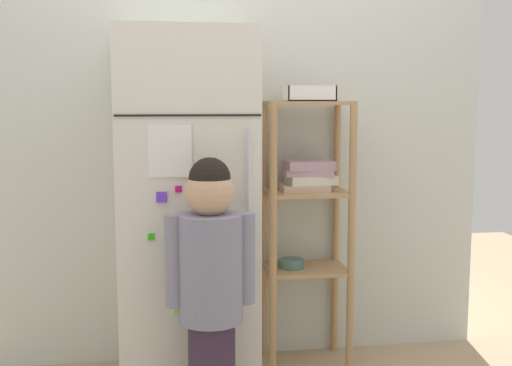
% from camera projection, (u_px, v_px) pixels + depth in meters
% --- Properties ---
extents(kitchen_wall_back, '(2.53, 0.03, 2.11)m').
position_uv_depth(kitchen_wall_back, '(237.00, 151.00, 3.20)').
color(kitchen_wall_back, silver).
rests_on(kitchen_wall_back, ground).
extents(refrigerator, '(0.60, 0.60, 1.61)m').
position_uv_depth(refrigerator, '(187.00, 212.00, 2.88)').
color(refrigerator, silver).
rests_on(refrigerator, ground).
extents(child_standing, '(0.35, 0.26, 1.09)m').
position_uv_depth(child_standing, '(210.00, 267.00, 2.49)').
color(child_standing, '#3E2C42').
rests_on(child_standing, ground).
extents(pantry_shelf_unit, '(0.41, 0.30, 1.30)m').
position_uv_depth(pantry_shelf_unit, '(306.00, 204.00, 3.10)').
color(pantry_shelf_unit, tan).
rests_on(pantry_shelf_unit, ground).
extents(fruit_bin, '(0.23, 0.17, 0.07)m').
position_uv_depth(fruit_bin, '(310.00, 95.00, 3.03)').
color(fruit_bin, white).
rests_on(fruit_bin, pantry_shelf_unit).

